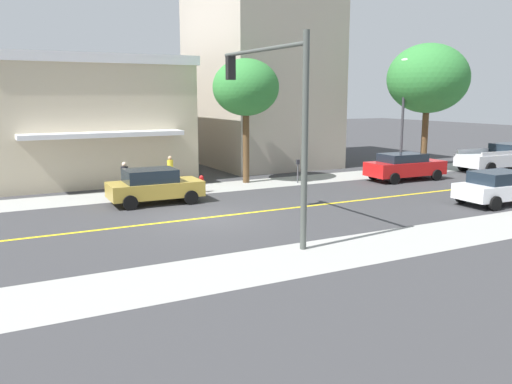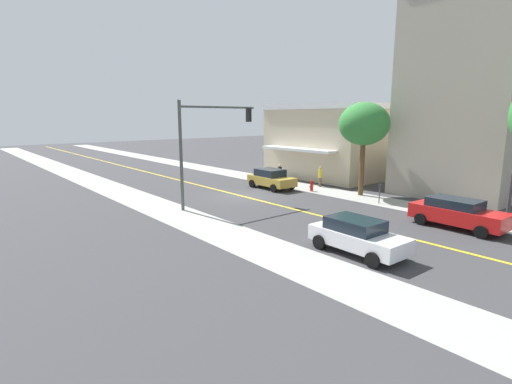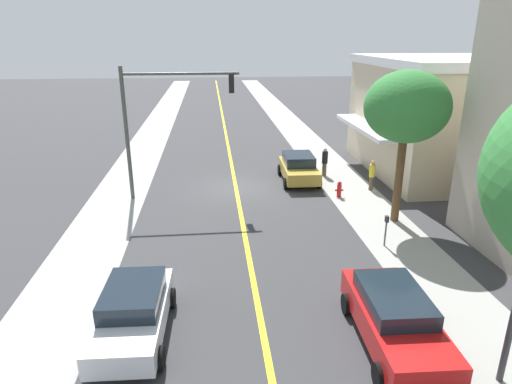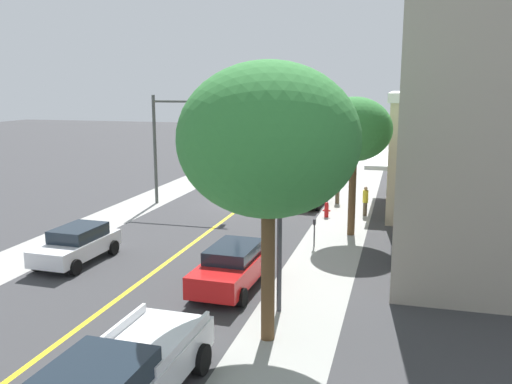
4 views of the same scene
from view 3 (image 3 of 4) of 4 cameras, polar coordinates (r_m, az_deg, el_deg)
ground_plane at (r=25.12m, az=-2.58°, el=0.51°), size 140.00×140.00×0.00m
sidewalk_left at (r=26.23m, az=11.39°, el=0.97°), size 2.94×126.00×0.01m
sidewalk_right at (r=25.59m, az=-16.91°, el=0.03°), size 2.94×126.00×0.01m
road_centerline_stripe at (r=25.12m, az=-2.58°, el=0.52°), size 0.20×126.00×0.00m
pale_office_building at (r=30.54m, az=25.07°, el=8.87°), size 12.60×10.95×6.94m
street_tree_right_corner at (r=20.37m, az=18.75°, el=10.18°), size 3.63×3.63×6.80m
fire_hydrant at (r=23.99m, az=10.62°, el=0.34°), size 0.44×0.24×0.86m
parking_meter at (r=18.76m, az=16.33°, el=-4.22°), size 0.12×0.18×1.30m
traffic_light_mast at (r=23.06m, az=-12.12°, el=10.15°), size 5.82×0.32×6.75m
red_sedan_left_curb at (r=13.24m, az=17.32°, el=-15.13°), size 2.16×4.71×1.56m
white_sedan_right_curb at (r=13.45m, az=-15.43°, el=-14.53°), size 2.11×4.26×1.50m
gold_sedan_left_curb at (r=26.23m, az=5.49°, el=3.13°), size 2.20×4.19×1.58m
pedestrian_black_shirt at (r=27.39m, az=8.80°, el=3.94°), size 0.35×0.35×1.75m
pedestrian_yellow_shirt at (r=25.33m, az=14.62°, el=2.19°), size 0.32×0.32×1.69m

